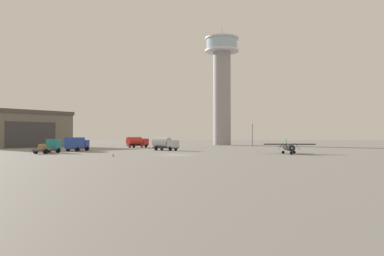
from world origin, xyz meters
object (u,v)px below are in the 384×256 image
object	(u,v)px
traffic_cone_near_left	(113,154)
truck_fuel_tanker_red	(137,142)
truck_box_blue	(77,144)
truck_flatbed_teal	(50,146)
airplane_black	(289,147)
control_tower	(222,81)
light_post_west	(252,132)
truck_fuel_tanker_silver	(165,143)

from	to	relation	value
traffic_cone_near_left	truck_fuel_tanker_red	bearing A→B (deg)	88.37
truck_box_blue	truck_flatbed_teal	xyz separation A→B (m)	(-3.13, -8.18, -0.37)
airplane_black	truck_fuel_tanker_red	bearing A→B (deg)	-130.41
truck_fuel_tanker_red	traffic_cone_near_left	xyz separation A→B (m)	(-1.16, -40.65, -1.36)
truck_fuel_tanker_red	traffic_cone_near_left	world-z (taller)	truck_fuel_tanker_red
control_tower	truck_flatbed_teal	world-z (taller)	control_tower
truck_flatbed_teal	traffic_cone_near_left	bearing A→B (deg)	-114.93
truck_box_blue	traffic_cone_near_left	world-z (taller)	truck_box_blue
control_tower	traffic_cone_near_left	bearing A→B (deg)	-114.25
truck_fuel_tanker_red	light_post_west	xyz separation A→B (m)	(36.23, 12.85, 2.92)
truck_fuel_tanker_silver	truck_flatbed_teal	distance (m)	24.35
light_post_west	airplane_black	bearing A→B (deg)	-97.03
control_tower	truck_fuel_tanker_silver	size ratio (longest dim) A/B	6.80
truck_box_blue	traffic_cone_near_left	distance (m)	22.54
airplane_black	truck_fuel_tanker_red	distance (m)	46.71
airplane_black	light_post_west	size ratio (longest dim) A/B	1.23
control_tower	traffic_cone_near_left	distance (m)	75.48
truck_flatbed_teal	light_post_west	size ratio (longest dim) A/B	0.88
airplane_black	light_post_west	distance (m)	48.91
truck_box_blue	truck_fuel_tanker_red	xyz separation A→B (m)	(11.58, 20.71, 0.02)
light_post_west	truck_fuel_tanker_red	bearing A→B (deg)	-160.48
control_tower	airplane_black	distance (m)	64.37
control_tower	truck_fuel_tanker_silver	bearing A→B (deg)	-115.46
airplane_black	truck_flatbed_teal	size ratio (longest dim) A/B	1.40
airplane_black	light_post_west	world-z (taller)	light_post_west
truck_fuel_tanker_red	traffic_cone_near_left	bearing A→B (deg)	-128.04
truck_fuel_tanker_red	control_tower	bearing A→B (deg)	4.92
truck_fuel_tanker_silver	airplane_black	bearing A→B (deg)	1.35
truck_box_blue	light_post_west	size ratio (longest dim) A/B	0.80
control_tower	truck_fuel_tanker_silver	xyz separation A→B (m)	(-20.90, -43.91, -21.37)
truck_box_blue	light_post_west	world-z (taller)	light_post_west
light_post_west	traffic_cone_near_left	xyz separation A→B (m)	(-37.39, -53.50, -4.28)
airplane_black	truck_flatbed_teal	xyz separation A→B (m)	(-44.97, 6.70, 0.00)
control_tower	traffic_cone_near_left	xyz separation A→B (m)	(-29.56, -65.63, -22.70)
truck_fuel_tanker_silver	truck_flatbed_teal	bearing A→B (deg)	-118.30
control_tower	light_post_west	size ratio (longest dim) A/B	5.60
truck_box_blue	truck_flatbed_teal	bearing A→B (deg)	-179.28
truck_box_blue	truck_flatbed_teal	size ratio (longest dim) A/B	0.92
truck_fuel_tanker_red	light_post_west	bearing A→B (deg)	-16.88
truck_box_blue	truck_fuel_tanker_silver	bearing A→B (deg)	-62.97
truck_fuel_tanker_red	truck_flatbed_teal	bearing A→B (deg)	-153.41
control_tower	truck_box_blue	world-z (taller)	control_tower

